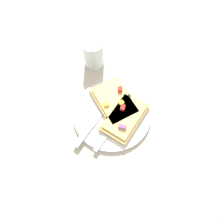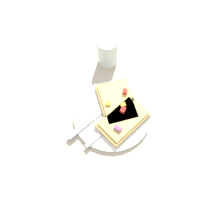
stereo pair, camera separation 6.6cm
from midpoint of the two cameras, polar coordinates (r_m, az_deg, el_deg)
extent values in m
plane|color=#BCB29E|center=(0.68, 2.76, -1.10)|extent=(4.00, 4.00, 0.00)
cylinder|color=white|center=(0.67, 2.79, -0.88)|extent=(0.24, 0.24, 0.01)
cube|color=#B7B7BC|center=(0.64, 0.55, -5.53)|extent=(0.05, 0.13, 0.01)
cube|color=#B7B7BC|center=(0.67, 6.23, -0.55)|extent=(0.04, 0.06, 0.01)
cube|color=#B7B7BC|center=(0.68, 9.18, 0.88)|extent=(0.01, 0.03, 0.00)
cube|color=#B7B7BC|center=(0.68, 8.74, 1.27)|extent=(0.01, 0.03, 0.00)
cube|color=#B7B7BC|center=(0.69, 8.31, 1.67)|extent=(0.01, 0.03, 0.00)
cube|color=#B7B7BC|center=(0.69, 7.88, 2.06)|extent=(0.01, 0.03, 0.00)
cube|color=#B7B7BC|center=(0.65, -5.54, -4.56)|extent=(0.04, 0.09, 0.01)
cube|color=#B7B7BC|center=(0.68, 1.60, 1.48)|extent=(0.06, 0.14, 0.00)
cube|color=tan|center=(0.68, 4.21, 2.04)|extent=(0.17, 0.13, 0.01)
cube|color=#E0C16B|center=(0.67, 4.26, 2.44)|extent=(0.15, 0.12, 0.01)
cube|color=yellow|center=(0.66, 1.40, 1.89)|extent=(0.02, 0.02, 0.01)
cube|color=yellow|center=(0.66, 1.71, 1.95)|extent=(0.02, 0.02, 0.01)
cube|color=red|center=(0.68, 6.19, 5.08)|extent=(0.02, 0.02, 0.01)
cube|color=tan|center=(0.65, 5.77, -2.46)|extent=(0.13, 0.17, 0.01)
cube|color=#E0C16B|center=(0.64, 5.85, -2.10)|extent=(0.11, 0.15, 0.01)
cube|color=yellow|center=(0.66, 5.94, 1.33)|extent=(0.02, 0.02, 0.01)
cube|color=red|center=(0.65, 5.79, 0.23)|extent=(0.02, 0.02, 0.01)
cube|color=#934C8E|center=(0.62, 4.56, -4.63)|extent=(0.02, 0.02, 0.01)
sphere|color=tan|center=(0.63, 3.95, -7.35)|extent=(0.01, 0.01, 0.01)
sphere|color=tan|center=(0.67, 6.32, -0.77)|extent=(0.01, 0.01, 0.01)
sphere|color=tan|center=(0.65, 1.62, -2.79)|extent=(0.01, 0.01, 0.01)
sphere|color=tan|center=(0.66, 2.69, -0.93)|extent=(0.01, 0.01, 0.01)
cylinder|color=silver|center=(0.75, 1.43, 15.21)|extent=(0.07, 0.07, 0.10)
camera|label=1|loc=(0.03, -87.12, 5.88)|focal=35.00mm
camera|label=2|loc=(0.03, 92.88, -5.88)|focal=35.00mm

